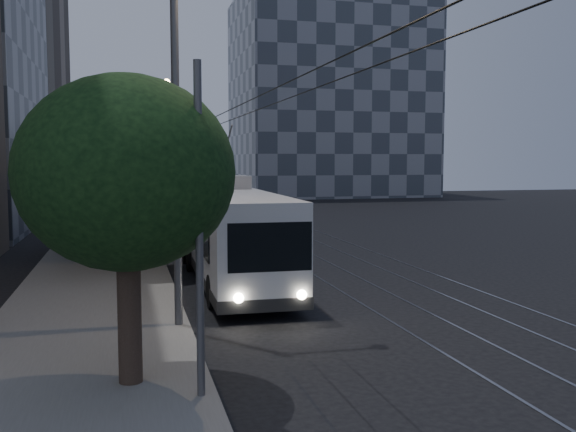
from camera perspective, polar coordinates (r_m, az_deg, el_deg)
The scene contains 19 objects.
ground at distance 22.48m, azimuth 2.89°, elevation -6.04°, with size 120.00×120.00×0.00m, color black.
sidewalk at distance 41.30m, azimuth -15.57°, elevation -1.06°, with size 5.00×90.00×0.15m, color slate.
tram_rails at distance 42.27m, azimuth -1.88°, elevation -0.83°, with size 4.52×90.00×0.02m.
overhead_wires at distance 41.11m, azimuth -12.15°, elevation 3.73°, with size 2.23×90.00×6.00m.
building_distant_right at distance 80.30m, azimuth 3.62°, elevation 10.49°, with size 22.00×18.00×24.00m, color #3E454F.
trolleybus at distance 22.71m, azimuth -5.00°, elevation -1.60°, with size 2.81×12.41×5.63m.
pickup_silver at distance 30.95m, azimuth -8.18°, elevation -1.47°, with size 2.80×6.07×1.69m, color #A3A5AB.
car_white_a at distance 37.16m, azimuth -10.78°, elevation -0.76°, with size 1.49×3.71×1.26m, color white.
car_white_b at distance 40.80m, azimuth -11.10°, elevation -0.27°, with size 1.74×4.27×1.24m, color silver.
car_white_c at distance 48.02m, azimuth -9.86°, elevation 0.62°, with size 1.47×4.23×1.39m, color silver.
car_white_d at distance 54.87m, azimuth -11.94°, elevation 1.06°, with size 1.50×3.73×1.27m, color #B4B3B8.
tree_0 at distance 12.09m, azimuth -14.16°, elevation 3.63°, with size 4.00×4.00×5.87m.
tree_1 at distance 25.40m, azimuth -14.54°, elevation 5.84°, with size 4.98×4.98×7.00m.
tree_2 at distance 31.15m, azimuth -14.79°, elevation 4.83°, with size 5.61×5.61×6.83m.
tree_3 at distance 39.72m, azimuth -14.31°, elevation 5.01°, with size 3.93×3.93×6.21m.
tree_4 at distance 51.07m, azimuth -14.31°, elevation 4.76°, with size 4.71×4.71×6.37m.
tree_5 at distance 55.11m, azimuth -14.84°, elevation 5.18°, with size 4.45×4.45×6.66m.
streetlamp_near at distance 16.38m, azimuth -8.49°, elevation 12.90°, with size 2.63×0.44×11.00m.
streetlamp_far at distance 43.28m, azimuth -12.87°, elevation 7.07°, with size 2.39×0.44×9.88m.
Camera 1 is at (-6.53, -21.07, 4.30)m, focal length 40.00 mm.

